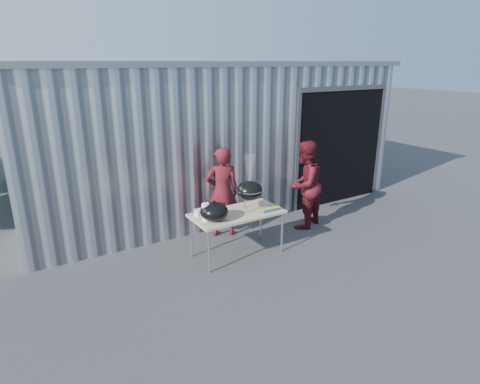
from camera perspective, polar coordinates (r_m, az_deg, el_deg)
ground at (r=6.46m, az=2.82°, el=-10.59°), size 80.00×80.00×0.00m
building at (r=10.25m, az=-7.39°, el=9.21°), size 8.20×6.20×3.10m
folding_table at (r=6.56m, az=-0.41°, el=-3.25°), size 1.50×0.75×0.75m
kettle_grill at (r=6.51m, az=1.34°, el=0.88°), size 0.44×0.44×0.94m
grill_lid at (r=6.19m, az=-3.71°, el=-2.79°), size 0.44×0.44×0.32m
paper_towels at (r=6.18m, az=-4.91°, el=-2.88°), size 0.12×0.12×0.28m
white_tub at (r=6.44m, az=-5.49°, el=-2.90°), size 0.20×0.15×0.10m
foil_box at (r=6.60m, az=4.46°, el=-2.51°), size 0.32×0.06×0.06m
person_cook at (r=7.29m, az=-2.53°, el=-0.02°), size 0.71×0.60×1.66m
person_bystander at (r=7.75m, az=9.13°, el=1.02°), size 1.00×0.90×1.70m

